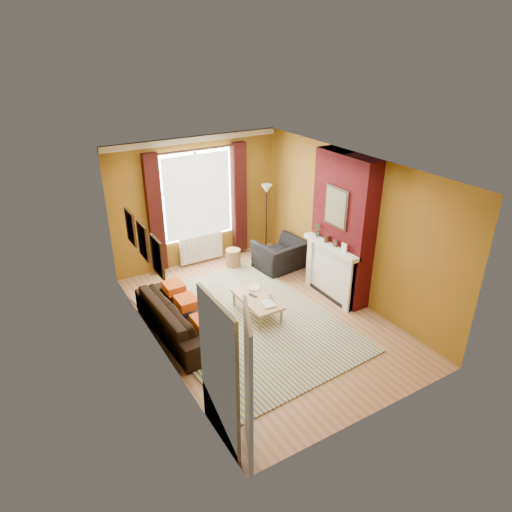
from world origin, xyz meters
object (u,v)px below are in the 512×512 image
at_px(sofa, 181,316).
at_px(floor_lamp, 266,200).
at_px(coffee_table, 257,300).
at_px(armchair, 280,255).
at_px(wicker_stool, 233,258).

bearing_deg(sofa, floor_lamp, -58.93).
relative_size(coffee_table, floor_lamp, 0.64).
distance_m(armchair, floor_lamp, 1.27).
distance_m(sofa, armchair, 2.99).
height_order(armchair, coffee_table, armchair).
bearing_deg(wicker_stool, sofa, -137.89).
distance_m(sofa, wicker_stool, 2.61).
bearing_deg(armchair, wicker_stool, -42.73).
relative_size(armchair, wicker_stool, 2.49).
distance_m(coffee_table, wicker_stool, 2.04).
bearing_deg(sofa, wicker_stool, -50.20).
bearing_deg(wicker_stool, coffee_table, -105.89).
relative_size(sofa, coffee_table, 2.01).
xyz_separation_m(coffee_table, wicker_stool, (0.56, 1.96, -0.12)).
relative_size(armchair, coffee_table, 0.92).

